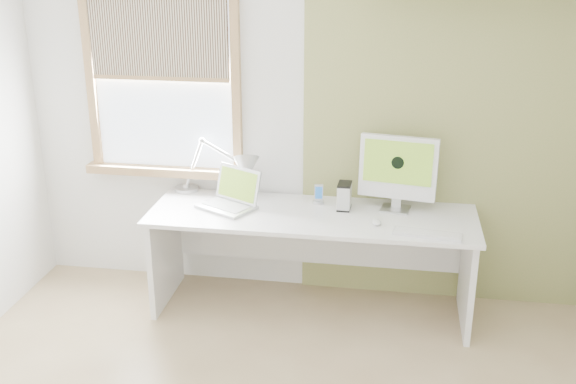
% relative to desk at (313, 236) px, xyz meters
% --- Properties ---
extents(room, '(4.04, 3.54, 2.64)m').
position_rel_desk_xyz_m(room, '(-0.11, -1.44, 0.77)').
color(room, tan).
rests_on(room, ground).
extents(accent_wall, '(2.00, 0.02, 2.60)m').
position_rel_desk_xyz_m(accent_wall, '(0.89, 0.30, 0.77)').
color(accent_wall, '#84954E').
rests_on(accent_wall, room).
extents(window, '(1.20, 0.14, 1.42)m').
position_rel_desk_xyz_m(window, '(-1.11, 0.27, 1.01)').
color(window, olive).
rests_on(window, room).
extents(desk, '(2.20, 0.70, 0.73)m').
position_rel_desk_xyz_m(desk, '(0.00, 0.00, 0.00)').
color(desk, white).
rests_on(desk, room).
extents(desk_lamp, '(0.71, 0.39, 0.42)m').
position_rel_desk_xyz_m(desk_lamp, '(-0.57, 0.13, 0.41)').
color(desk_lamp, '#B7B9BC').
rests_on(desk_lamp, desk).
extents(laptop, '(0.46, 0.44, 0.26)m').
position_rel_desk_xyz_m(laptop, '(-0.57, -0.01, 0.26)').
color(laptop, '#B7B9BC').
rests_on(laptop, desk).
extents(phone_dock, '(0.09, 0.09, 0.14)m').
position_rel_desk_xyz_m(phone_dock, '(0.02, 0.13, 0.23)').
color(phone_dock, '#B7B9BC').
rests_on(phone_dock, desk).
extents(external_drive, '(0.09, 0.15, 0.18)m').
position_rel_desk_xyz_m(external_drive, '(0.20, 0.06, 0.29)').
color(external_drive, '#B7B9BC').
rests_on(external_drive, desk).
extents(imac, '(0.53, 0.21, 0.51)m').
position_rel_desk_xyz_m(imac, '(0.55, 0.12, 0.48)').
color(imac, '#B7B9BC').
rests_on(imac, desk).
extents(keyboard, '(0.44, 0.17, 0.02)m').
position_rel_desk_xyz_m(keyboard, '(0.75, -0.30, 0.20)').
color(keyboard, white).
rests_on(keyboard, desk).
extents(mouse, '(0.07, 0.10, 0.03)m').
position_rel_desk_xyz_m(mouse, '(0.44, -0.18, 0.21)').
color(mouse, white).
rests_on(mouse, desk).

